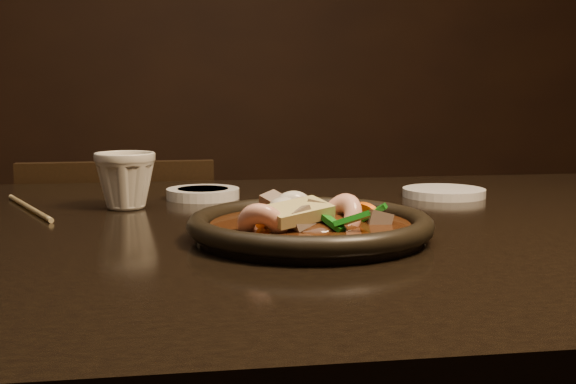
{
  "coord_description": "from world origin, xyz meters",
  "views": [
    {
      "loc": [
        -0.12,
        -0.85,
        0.91
      ],
      "look_at": [
        0.0,
        -0.07,
        0.8
      ],
      "focal_mm": 45.0,
      "sensor_mm": 36.0,
      "label": 1
    }
  ],
  "objects": [
    {
      "name": "chair",
      "position": [
        -0.23,
        0.59,
        0.43
      ],
      "size": [
        0.37,
        0.37,
        0.78
      ],
      "rotation": [
        0.0,
        0.0,
        3.15
      ],
      "color": "black",
      "rests_on": "floor"
    },
    {
      "name": "chopsticks",
      "position": [
        -0.32,
        0.16,
        0.75
      ],
      "size": [
        0.1,
        0.22,
        0.01
      ],
      "rotation": [
        0.0,
        0.0,
        0.4
      ],
      "color": "tan",
      "rests_on": "table"
    },
    {
      "name": "plate",
      "position": [
        0.03,
        -0.09,
        0.76
      ],
      "size": [
        0.27,
        0.27,
        0.03
      ],
      "color": "black",
      "rests_on": "table"
    },
    {
      "name": "stirfry",
      "position": [
        0.02,
        -0.09,
        0.77
      ],
      "size": [
        0.18,
        0.15,
        0.06
      ],
      "color": "black",
      "rests_on": "plate"
    },
    {
      "name": "tea_cup",
      "position": [
        -0.19,
        0.15,
        0.79
      ],
      "size": [
        0.09,
        0.08,
        0.08
      ],
      "primitive_type": "imported",
      "rotation": [
        0.0,
        0.0,
        -0.05
      ],
      "color": "beige",
      "rests_on": "table"
    },
    {
      "name": "soy_dish",
      "position": [
        -0.08,
        0.23,
        0.76
      ],
      "size": [
        0.11,
        0.11,
        0.02
      ],
      "primitive_type": "cylinder",
      "color": "white",
      "rests_on": "table"
    },
    {
      "name": "table",
      "position": [
        0.0,
        0.0,
        0.67
      ],
      "size": [
        1.6,
        0.9,
        0.75
      ],
      "color": "black",
      "rests_on": "floor"
    },
    {
      "name": "saucer_right",
      "position": [
        0.29,
        0.19,
        0.76
      ],
      "size": [
        0.13,
        0.13,
        0.01
      ],
      "primitive_type": "cylinder",
      "color": "white",
      "rests_on": "table"
    }
  ]
}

